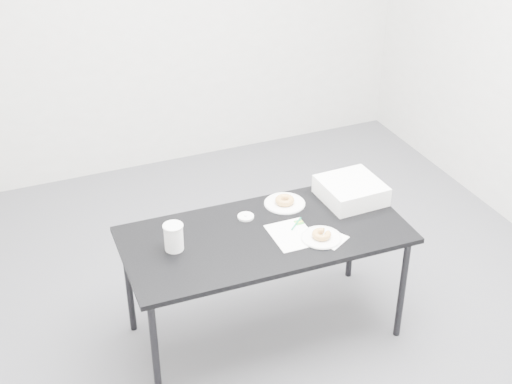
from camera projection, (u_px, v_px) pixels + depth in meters
name	position (u px, v px, depth m)	size (l,w,h in m)	color
floor	(260.00, 309.00, 4.24)	(4.00, 4.00, 0.00)	#46464A
table	(265.00, 241.00, 3.74)	(1.51, 0.74, 0.68)	black
scorecard	(292.00, 235.00, 3.70)	(0.21, 0.27, 0.00)	white
logo_patch	(299.00, 222.00, 3.79)	(0.04, 0.04, 0.00)	green
pen	(296.00, 224.00, 3.78)	(0.01, 0.01, 0.12)	#0B8154
napkin	(330.00, 239.00, 3.67)	(0.15, 0.15, 0.00)	white
plate_near	(321.00, 237.00, 3.67)	(0.21, 0.21, 0.01)	white
donut_near	(321.00, 234.00, 3.66)	(0.10, 0.10, 0.03)	#BE7A3C
plate_far	(285.00, 203.00, 3.96)	(0.23, 0.23, 0.01)	white
donut_far	(285.00, 200.00, 3.95)	(0.11, 0.11, 0.04)	#BE7A3C
coffee_cup	(174.00, 237.00, 3.55)	(0.10, 0.10, 0.14)	white
cup_lid	(246.00, 217.00, 3.84)	(0.09, 0.09, 0.01)	white
bakery_box	(351.00, 190.00, 3.98)	(0.32, 0.32, 0.11)	white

